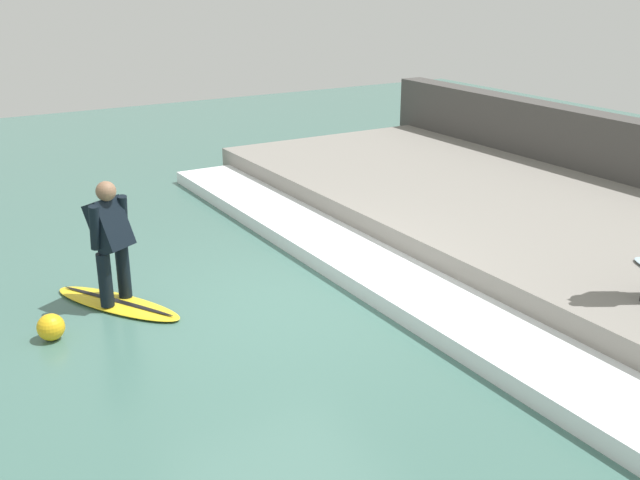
{
  "coord_description": "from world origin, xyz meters",
  "views": [
    {
      "loc": [
        -3.6,
        -6.96,
        3.63
      ],
      "look_at": [
        0.56,
        0.0,
        0.7
      ],
      "focal_mm": 42.0,
      "sensor_mm": 36.0,
      "label": 1
    }
  ],
  "objects": [
    {
      "name": "wave_foam_crest",
      "position": [
        1.43,
        0.0,
        0.1
      ],
      "size": [
        1.04,
        11.27,
        0.2
      ],
      "primitive_type": "cube",
      "color": "white",
      "rests_on": "ground_plane"
    },
    {
      "name": "concrete_ledge",
      "position": [
        4.15,
        0.0,
        0.23
      ],
      "size": [
        4.4,
        11.86,
        0.46
      ],
      "primitive_type": "cube",
      "color": "gray",
      "rests_on": "ground_plane"
    },
    {
      "name": "surfer_riding",
      "position": [
        -1.59,
        0.95,
        0.85
      ],
      "size": [
        0.53,
        0.55,
        1.42
      ],
      "color": "black",
      "rests_on": "surfboard_riding"
    },
    {
      "name": "surfboard_riding",
      "position": [
        -1.59,
        0.95,
        0.03
      ],
      "size": [
        1.3,
        1.79,
        0.07
      ],
      "color": "yellow",
      "rests_on": "ground_plane"
    },
    {
      "name": "ground_plane",
      "position": [
        0.0,
        0.0,
        0.0
      ],
      "size": [
        28.0,
        28.0,
        0.0
      ],
      "primitive_type": "plane",
      "color": "#426B60"
    },
    {
      "name": "marker_buoy",
      "position": [
        -2.42,
        0.47,
        0.14
      ],
      "size": [
        0.29,
        0.29,
        0.29
      ],
      "primitive_type": "sphere",
      "color": "yellow",
      "rests_on": "ground_plane"
    }
  ]
}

